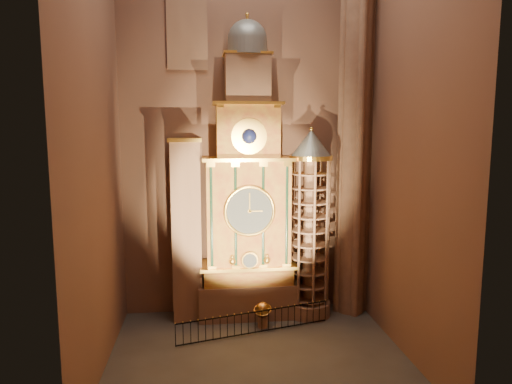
{
  "coord_description": "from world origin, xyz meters",
  "views": [
    {
      "loc": [
        -2.47,
        -20.07,
        10.7
      ],
      "look_at": [
        0.24,
        3.0,
        7.47
      ],
      "focal_mm": 32.0,
      "sensor_mm": 36.0,
      "label": 1
    }
  ],
  "objects": [
    {
      "name": "floor",
      "position": [
        0.0,
        0.0,
        0.0
      ],
      "size": [
        14.0,
        14.0,
        0.0
      ],
      "primitive_type": "plane",
      "color": "#383330",
      "rests_on": "ground"
    },
    {
      "name": "wall_left",
      "position": [
        -7.0,
        0.0,
        11.0
      ],
      "size": [
        0.0,
        22.0,
        22.0
      ],
      "primitive_type": "plane",
      "rotation": [
        1.57,
        0.0,
        1.57
      ],
      "color": "brown",
      "rests_on": "floor"
    },
    {
      "name": "iron_railing",
      "position": [
        0.13,
        2.47,
        0.64
      ],
      "size": [
        8.14,
        2.17,
        1.18
      ],
      "color": "black",
      "rests_on": "floor"
    },
    {
      "name": "wall_right",
      "position": [
        7.0,
        0.0,
        11.0
      ],
      "size": [
        0.0,
        22.0,
        22.0
      ],
      "primitive_type": "plane",
      "rotation": [
        1.57,
        0.0,
        -1.57
      ],
      "color": "brown",
      "rests_on": "floor"
    },
    {
      "name": "wall_back",
      "position": [
        0.0,
        6.0,
        11.0
      ],
      "size": [
        22.0,
        0.0,
        22.0
      ],
      "primitive_type": "plane",
      "rotation": [
        1.57,
        0.0,
        0.0
      ],
      "color": "brown",
      "rests_on": "floor"
    },
    {
      "name": "astronomical_clock",
      "position": [
        0.0,
        4.96,
        6.68
      ],
      "size": [
        5.6,
        2.41,
        16.7
      ],
      "color": "#8C634C",
      "rests_on": "floor"
    },
    {
      "name": "celestial_globe",
      "position": [
        0.63,
        3.27,
        0.84
      ],
      "size": [
        1.21,
        1.17,
        1.41
      ],
      "color": "#8C634C",
      "rests_on": "floor"
    },
    {
      "name": "gothic_pier",
      "position": [
        6.1,
        5.0,
        11.0
      ],
      "size": [
        2.04,
        2.04,
        22.0
      ],
      "color": "#8C634C",
      "rests_on": "floor"
    },
    {
      "name": "portrait_tower",
      "position": [
        -3.4,
        4.98,
        5.15
      ],
      "size": [
        1.8,
        1.6,
        10.2
      ],
      "color": "#8C634C",
      "rests_on": "floor"
    },
    {
      "name": "stair_turret",
      "position": [
        3.5,
        4.7,
        5.27
      ],
      "size": [
        2.5,
        2.5,
        10.8
      ],
      "color": "#8C634C",
      "rests_on": "floor"
    },
    {
      "name": "stained_glass_window",
      "position": [
        -3.2,
        5.92,
        16.5
      ],
      "size": [
        2.2,
        0.14,
        5.2
      ],
      "color": "navy",
      "rests_on": "wall_back"
    }
  ]
}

